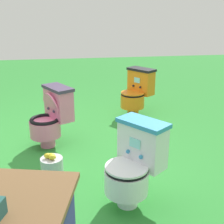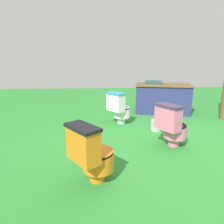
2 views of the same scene
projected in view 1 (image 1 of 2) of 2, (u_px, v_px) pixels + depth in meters
ground at (43, 156)px, 3.43m from camera, size 14.00×14.00×0.00m
toilet_pink at (51, 116)px, 3.59m from camera, size 0.63×0.59×0.73m
toilet_orange at (136, 92)px, 4.65m from camera, size 0.63×0.62×0.73m
toilet_white at (134, 163)px, 2.51m from camera, size 0.63×0.62×0.73m
lemon_bucket at (52, 168)px, 2.94m from camera, size 0.22×0.22×0.28m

